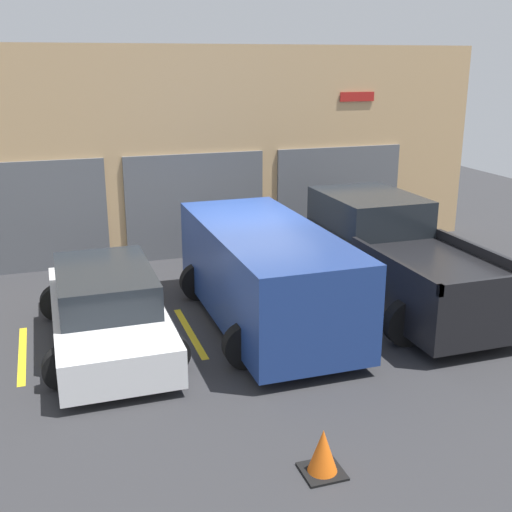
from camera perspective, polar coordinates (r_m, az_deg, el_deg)
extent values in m
plane|color=#2D2D30|center=(12.70, -1.26, -3.63)|extent=(28.00, 28.00, 0.00)
cube|color=tan|center=(15.21, -5.05, 9.15)|extent=(14.04, 0.60, 4.82)
cube|color=#595B60|center=(14.69, -19.42, 3.23)|extent=(3.26, 0.08, 2.44)
cube|color=#595B60|center=(15.05, -5.37, 4.45)|extent=(3.26, 0.08, 2.44)
cube|color=#595B60|center=(16.25, 7.34, 5.32)|extent=(3.26, 0.08, 2.44)
cube|color=#B21E19|center=(16.13, 8.98, 13.81)|extent=(0.90, 0.03, 0.22)
cube|color=black|center=(12.35, 12.84, -1.24)|extent=(1.89, 5.11, 0.97)
cube|color=#1E2328|center=(13.30, 9.98, 3.98)|extent=(1.74, 2.30, 0.70)
cube|color=black|center=(10.79, 12.04, -0.65)|extent=(0.08, 2.81, 0.18)
cube|color=black|center=(11.78, 19.65, 0.22)|extent=(0.08, 2.81, 0.18)
cube|color=black|center=(10.23, 20.26, -2.35)|extent=(1.89, 0.08, 0.18)
cylinder|color=black|center=(13.39, 6.22, -0.85)|extent=(0.78, 0.22, 0.78)
cylinder|color=black|center=(14.15, 12.38, -0.18)|extent=(0.78, 0.22, 0.78)
cylinder|color=black|center=(10.78, 13.23, -5.77)|extent=(0.78, 0.22, 0.78)
cylinder|color=black|center=(11.70, 20.24, -4.55)|extent=(0.78, 0.22, 0.78)
cube|color=white|center=(10.80, -13.05, -5.48)|extent=(1.70, 4.33, 0.58)
cube|color=#1E2328|center=(10.70, -13.31, -2.47)|extent=(1.50, 2.38, 0.55)
cylinder|color=black|center=(12.06, -17.18, -3.97)|extent=(0.63, 0.22, 0.63)
cylinder|color=black|center=(12.16, -10.19, -3.29)|extent=(0.63, 0.22, 0.63)
cylinder|color=black|center=(9.59, -16.63, -9.51)|extent=(0.63, 0.22, 0.63)
cylinder|color=black|center=(9.71, -7.77, -8.57)|extent=(0.63, 0.22, 0.63)
cube|color=navy|center=(11.14, 0.81, -1.41)|extent=(1.89, 4.92, 1.56)
cube|color=#1E2328|center=(13.21, -2.63, 3.96)|extent=(1.70, 0.06, 0.28)
cylinder|color=black|center=(12.51, -5.12, -2.29)|extent=(0.72, 0.22, 0.72)
cylinder|color=black|center=(12.96, 2.07, -1.53)|extent=(0.72, 0.22, 0.72)
cylinder|color=black|center=(9.77, -0.89, -7.95)|extent=(0.72, 0.22, 0.72)
cylinder|color=black|center=(10.35, 8.01, -6.64)|extent=(0.72, 0.22, 0.72)
cube|color=gold|center=(10.95, -20.06, -8.22)|extent=(0.12, 2.20, 0.01)
cube|color=gold|center=(11.14, -5.88, -6.77)|extent=(0.12, 2.20, 0.01)
cube|color=gold|center=(11.97, 6.99, -5.08)|extent=(0.12, 2.20, 0.01)
cube|color=gold|center=(13.31, 17.69, -3.48)|extent=(0.12, 2.20, 0.01)
cube|color=black|center=(7.71, 5.90, -18.51)|extent=(0.47, 0.47, 0.03)
cone|color=orange|center=(7.57, 5.96, -16.90)|extent=(0.36, 0.36, 0.55)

